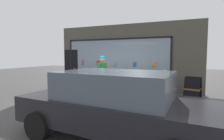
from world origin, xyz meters
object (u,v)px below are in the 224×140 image
(display_table_right, at_px, (146,80))
(small_dog, at_px, (91,90))
(sandwich_board_sign, at_px, (193,89))
(display_table_left, at_px, (90,76))
(parked_car, at_px, (115,103))
(person_browsing, at_px, (102,72))

(display_table_right, relative_size, small_dog, 3.93)
(small_dog, distance_m, sandwich_board_sign, 4.11)
(small_dog, bearing_deg, display_table_left, 44.44)
(sandwich_board_sign, height_order, parked_car, parked_car)
(person_browsing, distance_m, parked_car, 3.79)
(person_browsing, bearing_deg, sandwich_board_sign, -80.31)
(display_table_left, height_order, sandwich_board_sign, display_table_left)
(display_table_right, distance_m, small_dog, 2.41)
(sandwich_board_sign, relative_size, parked_car, 0.22)
(display_table_right, xyz_separation_m, person_browsing, (-1.77, -0.59, 0.32))
(display_table_right, relative_size, person_browsing, 1.35)
(small_dog, bearing_deg, person_browsing, -61.30)
(person_browsing, height_order, sandwich_board_sign, person_browsing)
(sandwich_board_sign, xyz_separation_m, parked_car, (-1.70, -3.90, 0.27))
(person_browsing, xyz_separation_m, small_dog, (-0.48, -0.15, -0.79))
(display_table_left, xyz_separation_m, small_dog, (0.47, -0.74, -0.51))
(sandwich_board_sign, distance_m, parked_car, 4.26)
(display_table_right, xyz_separation_m, sandwich_board_sign, (1.78, 0.02, -0.25))
(small_dog, xyz_separation_m, sandwich_board_sign, (4.03, 0.75, 0.22))
(display_table_right, height_order, small_dog, display_table_right)
(display_table_left, bearing_deg, parked_car, -54.17)
(display_table_left, height_order, parked_car, parked_car)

